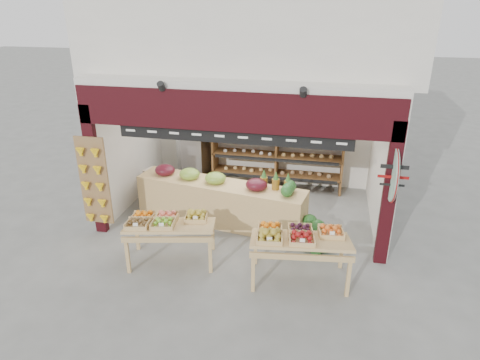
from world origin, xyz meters
The scene contains 11 objects.
ground centered at (0.00, 0.00, 0.00)m, with size 60.00×60.00×0.00m, color slate.
shop_structure centered at (0.00, 1.61, 3.92)m, with size 6.36×5.12×5.40m.
banana_board centered at (-2.73, -1.17, 1.12)m, with size 0.60×0.15×1.80m.
gift_sign centered at (2.75, -1.15, 1.75)m, with size 0.04×0.93×0.92m.
back_shelving centered at (0.46, 1.89, 1.24)m, with size 3.22×0.53×1.97m.
refrigerator centered at (-1.63, 1.86, 0.88)m, with size 0.68×0.68×1.76m, color #AAADB1.
cardboard_stack centered at (-2.10, 0.64, 0.26)m, with size 1.12×0.80×0.70m.
mid_counter centered at (-0.47, -0.19, 0.49)m, with size 3.68×1.32×1.12m.
display_table_left centered at (-1.06, -1.78, 0.77)m, with size 1.69×1.17×0.99m.
display_table_right centered at (1.27, -1.86, 0.81)m, with size 1.73×1.10×1.04m.
watermelon_pile centered at (1.58, -0.78, 0.21)m, with size 0.79×0.76×0.58m.
Camera 1 is at (1.61, -8.02, 4.44)m, focal length 32.00 mm.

